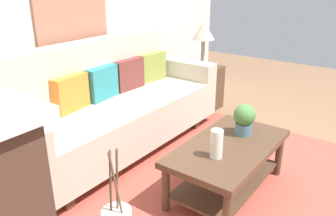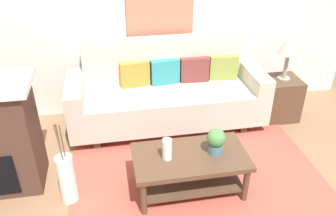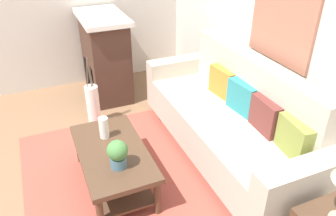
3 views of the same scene
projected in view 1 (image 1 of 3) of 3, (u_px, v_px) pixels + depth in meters
name	position (u px, v px, depth m)	size (l,w,h in m)	color
ground_plane	(269.00, 198.00, 2.75)	(9.14, 9.14, 0.00)	#8C6647
wall_back	(78.00, 8.00, 3.42)	(5.14, 0.10, 2.70)	silver
area_rug	(214.00, 177.00, 3.02)	(2.62, 2.05, 0.01)	#B24C3D
couch	(113.00, 109.00, 3.37)	(2.41, 0.84, 1.08)	beige
throw_pillow_orange	(70.00, 93.00, 3.06)	(0.36, 0.12, 0.32)	orange
throw_pillow_teal	(102.00, 83.00, 3.35)	(0.36, 0.12, 0.32)	teal
throw_pillow_maroon	(129.00, 74.00, 3.63)	(0.36, 0.12, 0.32)	brown
throw_pillow_olive	(151.00, 67.00, 3.92)	(0.36, 0.12, 0.32)	olive
coffee_table	(228.00, 158.00, 2.72)	(1.10, 0.60, 0.43)	#513826
tabletop_vase	(217.00, 144.00, 2.46)	(0.09, 0.09, 0.22)	white
potted_plant_tabletop	(244.00, 118.00, 2.80)	(0.18, 0.18, 0.26)	slate
side_table	(201.00, 88.00, 4.49)	(0.44, 0.44, 0.56)	#513826
table_lamp	(203.00, 33.00, 4.23)	(0.28, 0.28, 0.57)	gray
floor_vase_branch_a	(117.00, 180.00, 1.74)	(0.01, 0.01, 0.36)	brown
floor_vase_branch_b	(110.00, 181.00, 1.73)	(0.01, 0.01, 0.36)	brown
floor_vase_branch_c	(115.00, 184.00, 1.71)	(0.01, 0.01, 0.36)	brown
framed_painting	(71.00, 0.00, 3.26)	(0.85, 0.03, 0.80)	#B77056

